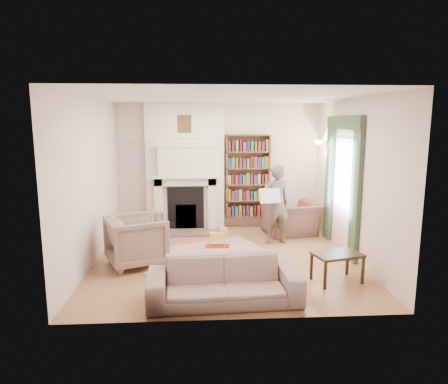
{
  "coord_description": "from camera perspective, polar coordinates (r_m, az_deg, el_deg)",
  "views": [
    {
      "loc": [
        -0.42,
        -6.78,
        2.39
      ],
      "look_at": [
        0.0,
        0.25,
        1.15
      ],
      "focal_mm": 32.0,
      "sensor_mm": 36.0,
      "label": 1
    }
  ],
  "objects": [
    {
      "name": "window",
      "position": [
        7.72,
        16.75,
        2.56
      ],
      "size": [
        0.02,
        0.9,
        1.3
      ],
      "primitive_type": "cube",
      "color": "silver",
      "rests_on": "wall_right"
    },
    {
      "name": "wall_front",
      "position": [
        4.66,
        1.85,
        -2.3
      ],
      "size": [
        4.5,
        0.0,
        4.5
      ],
      "primitive_type": "plane",
      "rotation": [
        -1.57,
        0.0,
        0.0
      ],
      "color": "#F4DED3",
      "rests_on": "floor"
    },
    {
      "name": "fireplace",
      "position": [
        8.9,
        -5.54,
        3.46
      ],
      "size": [
        1.7,
        0.58,
        2.8
      ],
      "color": "#F4DED3",
      "rests_on": "floor"
    },
    {
      "name": "wall_left",
      "position": [
        7.1,
        -18.33,
        1.45
      ],
      "size": [
        0.0,
        4.5,
        4.5
      ],
      "primitive_type": "plane",
      "rotation": [
        1.57,
        0.0,
        1.57
      ],
      "color": "#F4DED3",
      "rests_on": "floor"
    },
    {
      "name": "pelmet",
      "position": [
        7.65,
        16.78,
        9.49
      ],
      "size": [
        0.09,
        1.7,
        0.24
      ],
      "primitive_type": "cube",
      "color": "#2C442E",
      "rests_on": "wall_right"
    },
    {
      "name": "curtain_right",
      "position": [
        8.39,
        14.81,
        1.5
      ],
      "size": [
        0.07,
        0.32,
        2.4
      ],
      "primitive_type": "cube",
      "color": "#2C442E",
      "rests_on": "floor"
    },
    {
      "name": "armchair_reading",
      "position": [
        8.69,
        9.5,
        -3.75
      ],
      "size": [
        1.22,
        1.12,
        0.7
      ],
      "primitive_type": "imported",
      "rotation": [
        0.0,
        0.0,
        3.33
      ],
      "color": "#492927",
      "rests_on": "floor"
    },
    {
      "name": "armchair_left",
      "position": [
        6.93,
        -12.4,
        -6.8
      ],
      "size": [
        1.2,
        1.19,
        0.83
      ],
      "primitive_type": "imported",
      "rotation": [
        0.0,
        0.0,
        1.99
      ],
      "color": "#A19985",
      "rests_on": "floor"
    },
    {
      "name": "wall_sconce",
      "position": [
        8.65,
        13.11,
        6.48
      ],
      "size": [
        0.2,
        0.24,
        0.24
      ],
      "primitive_type": null,
      "color": "gold",
      "rests_on": "wall_right"
    },
    {
      "name": "curtain_left",
      "position": [
        7.1,
        18.31,
        -0.19
      ],
      "size": [
        0.07,
        0.32,
        2.4
      ],
      "primitive_type": "cube",
      "color": "#2C442E",
      "rests_on": "floor"
    },
    {
      "name": "floor",
      "position": [
        7.21,
        0.12,
        -9.39
      ],
      "size": [
        4.5,
        4.5,
        0.0
      ],
      "primitive_type": "plane",
      "color": "brown",
      "rests_on": "ground"
    },
    {
      "name": "wall_right",
      "position": [
        7.36,
        17.9,
        1.76
      ],
      "size": [
        0.0,
        4.5,
        4.5
      ],
      "primitive_type": "plane",
      "rotation": [
        1.57,
        0.0,
        -1.57
      ],
      "color": "#F4DED3",
      "rests_on": "floor"
    },
    {
      "name": "game_box_lid",
      "position": [
        7.14,
        -2.98,
        -9.27
      ],
      "size": [
        0.32,
        0.27,
        0.04
      ],
      "primitive_type": "cube",
      "rotation": [
        0.0,
        0.0,
        -0.39
      ],
      "color": "#B83015",
      "rests_on": "rug"
    },
    {
      "name": "wall_back",
      "position": [
        9.1,
        -0.76,
        3.74
      ],
      "size": [
        4.5,
        0.0,
        4.5
      ],
      "primitive_type": "plane",
      "rotation": [
        1.57,
        0.0,
        0.0
      ],
      "color": "#F4DED3",
      "rests_on": "floor"
    },
    {
      "name": "ceiling",
      "position": [
        6.81,
        0.13,
        13.43
      ],
      "size": [
        4.5,
        4.5,
        0.0
      ],
      "primitive_type": "plane",
      "rotation": [
        3.14,
        0.0,
        0.0
      ],
      "color": "white",
      "rests_on": "wall_back"
    },
    {
      "name": "rug",
      "position": [
        7.19,
        -2.62,
        -9.41
      ],
      "size": [
        2.95,
        2.67,
        0.01
      ],
      "primitive_type": "cube",
      "rotation": [
        0.0,
        0.0,
        0.42
      ],
      "color": "beige",
      "rests_on": "floor"
    },
    {
      "name": "rocking_horse",
      "position": [
        7.71,
        -0.95,
        -6.54
      ],
      "size": [
        0.46,
        0.2,
        0.4
      ],
      "primitive_type": null,
      "rotation": [
        0.0,
        0.0,
        -0.05
      ],
      "color": "yellow",
      "rests_on": "rug"
    },
    {
      "name": "coffee_table",
      "position": [
        6.36,
        15.8,
        -10.33
      ],
      "size": [
        0.79,
        0.61,
        0.45
      ],
      "primitive_type": null,
      "rotation": [
        0.0,
        0.0,
        0.25
      ],
      "color": "#372213",
      "rests_on": "floor"
    },
    {
      "name": "newspaper",
      "position": [
        7.67,
        6.59,
        -0.53
      ],
      "size": [
        0.43,
        0.2,
        0.28
      ],
      "primitive_type": "cube",
      "rotation": [
        -0.35,
        0.0,
        0.19
      ],
      "color": "silver",
      "rests_on": "man_reading"
    },
    {
      "name": "bookcase",
      "position": [
        9.05,
        3.4,
        2.25
      ],
      "size": [
        1.0,
        0.24,
        1.85
      ],
      "primitive_type": "cube",
      "color": "brown",
      "rests_on": "floor"
    },
    {
      "name": "board_game",
      "position": [
        6.81,
        -4.15,
        -10.36
      ],
      "size": [
        0.4,
        0.4,
        0.03
      ],
      "primitive_type": "cube",
      "rotation": [
        0.0,
        0.0,
        0.23
      ],
      "color": "gold",
      "rests_on": "rug"
    },
    {
      "name": "paraffin_heater",
      "position": [
        8.42,
        -9.5,
        -4.71
      ],
      "size": [
        0.31,
        0.31,
        0.55
      ],
      "primitive_type": "cylinder",
      "rotation": [
        0.0,
        0.0,
        -0.4
      ],
      "color": "#94969B",
      "rests_on": "floor"
    },
    {
      "name": "man_reading",
      "position": [
        7.93,
        7.38,
        -1.74
      ],
      "size": [
        0.64,
        0.48,
        1.58
      ],
      "primitive_type": "imported",
      "rotation": [
        0.0,
        0.0,
        3.33
      ],
      "color": "#524942",
      "rests_on": "floor"
    },
    {
      "name": "sofa",
      "position": [
        5.46,
        0.03,
        -12.55
      ],
      "size": [
        2.07,
        0.9,
        0.59
      ],
      "primitive_type": "imported",
      "rotation": [
        0.0,
        0.0,
        0.05
      ],
      "color": "#A79B8A",
      "rests_on": "floor"
    },
    {
      "name": "comic_annuals",
      "position": [
        6.9,
        2.04,
        -10.11
      ],
      "size": [
        0.87,
        0.4,
        0.02
      ],
      "color": "red",
      "rests_on": "rug"
    }
  ]
}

